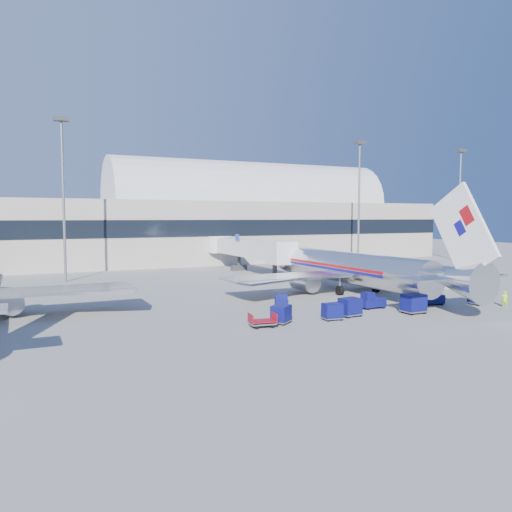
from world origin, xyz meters
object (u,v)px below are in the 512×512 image
mast_far_east (460,188)px  cart_train_b (332,311)px  cart_train_c (281,314)px  tug_right (429,297)px  mast_west (63,175)px  barrier_far (459,284)px  tug_lead (371,301)px  cart_train_a (350,307)px  airliner_main (353,268)px  cart_solo_far (478,296)px  ramp_worker (505,299)px  barrier_near (419,287)px  cart_open_red (263,322)px  tug_left (281,302)px  cart_solo_near (414,303)px  jetbridge_near (244,248)px  barrier_mid (439,286)px  mast_east (359,185)px

mast_far_east → cart_train_b: mast_far_east is taller
cart_train_c → tug_right: bearing=-33.3°
mast_west → barrier_far: size_ratio=7.53×
tug_lead → cart_train_c: bearing=-168.2°
cart_train_b → cart_train_a: bearing=21.5°
airliner_main → cart_solo_far: bearing=-61.7°
ramp_worker → barrier_near: bearing=-45.1°
mast_west → cart_open_red: size_ratio=9.81×
barrier_far → tug_lead: bearing=-160.6°
tug_left → cart_open_red: bearing=167.0°
tug_left → cart_solo_near: 12.38m
mast_far_east → barrier_far: size_ratio=7.53×
barrier_near → barrier_far: bearing=0.0°
airliner_main → tug_lead: 10.63m
barrier_near → tug_left: (-21.05, -3.66, 0.31)m
mast_west → tug_left: size_ratio=7.91×
jetbridge_near → barrier_mid: (13.70, -28.81, -3.48)m
mast_east → barrier_far: bearing=-100.9°
airliner_main → cart_train_a: airliner_main is taller
cart_solo_near → jetbridge_near: bearing=88.9°
barrier_near → cart_solo_far: bearing=-98.2°
mast_east → cart_solo_near: 46.83m
mast_far_east → tug_left: size_ratio=7.91×
cart_train_c → cart_solo_near: 13.34m
mast_east → cart_train_b: size_ratio=12.55×
cart_open_red → cart_solo_far: bearing=7.6°
barrier_mid → cart_train_c: cart_train_c is taller
jetbridge_near → tug_right: size_ratio=9.59×
mast_west → cart_open_red: bearing=-72.4°
cart_train_a → ramp_worker: (16.79, -2.77, -0.09)m
jetbridge_near → cart_solo_far: (9.00, -38.56, -3.08)m
mast_far_east → cart_solo_far: (-38.40, -37.75, -13.95)m
mast_east → barrier_far: 31.92m
mast_far_east → tug_lead: bearing=-145.0°
barrier_far → cart_open_red: barrier_far is taller
barrier_near → tug_right: size_ratio=1.05×
tug_left → cart_train_c: (-2.96, -5.44, 0.07)m
cart_train_a → cart_open_red: 9.12m
tug_left → barrier_near: bearing=-53.6°
cart_train_b → cart_train_c: size_ratio=0.81×
barrier_near → cart_open_red: size_ratio=1.30×
cart_train_c → ramp_worker: (23.86, -2.80, -0.03)m
mast_east → mast_far_east: (25.00, 0.00, 0.00)m
barrier_near → ramp_worker: (-0.16, -11.90, 0.35)m
mast_west → barrier_near: mast_west is taller
cart_solo_near → cart_open_red: (-15.28, 0.83, -0.56)m
cart_train_b → ramp_worker: ramp_worker is taller
cart_open_red → barrier_near: bearing=28.2°
cart_train_b → cart_solo_near: 8.57m
mast_far_east → cart_train_b: size_ratio=12.55×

